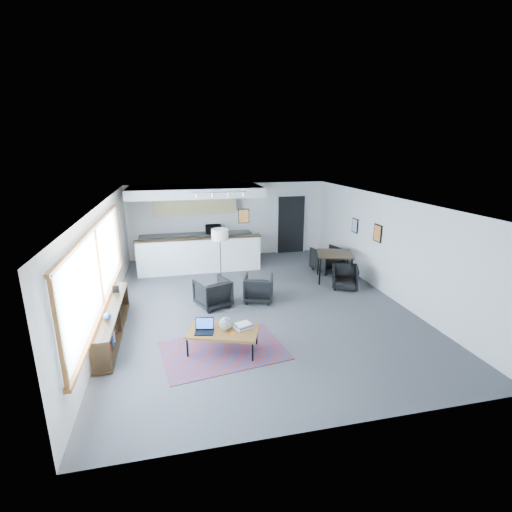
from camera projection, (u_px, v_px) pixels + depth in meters
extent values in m
cube|color=#47474A|center=(257.00, 303.00, 9.41)|extent=(7.00, 9.00, 0.01)
cube|color=white|center=(257.00, 200.00, 8.68)|extent=(7.00, 9.00, 0.01)
cube|color=silver|center=(229.00, 220.00, 13.26)|extent=(7.00, 0.01, 2.60)
cube|color=silver|center=(334.00, 346.00, 4.82)|extent=(7.00, 0.01, 2.60)
cube|color=silver|center=(105.00, 263.00, 8.30)|extent=(0.01, 9.00, 2.60)
cube|color=silver|center=(386.00, 246.00, 9.78)|extent=(0.01, 9.00, 2.60)
cube|color=#8CBFFF|center=(98.00, 266.00, 7.41)|extent=(0.02, 5.80, 1.55)
cube|color=brown|center=(104.00, 303.00, 7.64)|extent=(0.10, 5.95, 0.06)
cube|color=brown|center=(94.00, 227.00, 7.19)|extent=(0.06, 5.95, 0.06)
cube|color=brown|center=(59.00, 335.00, 4.70)|extent=(0.06, 0.06, 1.60)
cube|color=brown|center=(99.00, 266.00, 7.41)|extent=(0.06, 0.06, 1.60)
cube|color=brown|center=(118.00, 235.00, 10.13)|extent=(0.06, 0.06, 1.60)
cube|color=black|center=(111.00, 308.00, 7.60)|extent=(0.35, 3.00, 0.05)
cube|color=black|center=(114.00, 333.00, 7.76)|extent=(0.35, 3.00, 0.05)
cube|color=black|center=(101.00, 358.00, 6.32)|extent=(0.33, 0.04, 0.55)
cube|color=black|center=(113.00, 321.00, 7.68)|extent=(0.33, 0.04, 0.55)
cube|color=black|center=(121.00, 295.00, 9.04)|extent=(0.33, 0.04, 0.55)
cube|color=#3359A5|center=(103.00, 361.00, 6.50)|extent=(0.18, 0.04, 0.20)
cube|color=silver|center=(105.00, 356.00, 6.66)|extent=(0.18, 0.04, 0.22)
cube|color=maroon|center=(106.00, 350.00, 6.82)|extent=(0.18, 0.04, 0.24)
cube|color=black|center=(108.00, 347.00, 6.98)|extent=(0.18, 0.04, 0.20)
cube|color=#3359A5|center=(109.00, 342.00, 7.14)|extent=(0.18, 0.04, 0.22)
cube|color=silver|center=(110.00, 337.00, 7.29)|extent=(0.18, 0.04, 0.24)
cube|color=maroon|center=(111.00, 334.00, 7.46)|extent=(0.18, 0.04, 0.20)
cube|color=black|center=(113.00, 330.00, 7.62)|extent=(0.18, 0.04, 0.22)
cube|color=#3359A5|center=(114.00, 326.00, 7.77)|extent=(0.18, 0.03, 0.24)
cube|color=silver|center=(115.00, 323.00, 7.94)|extent=(0.18, 0.03, 0.20)
cube|color=maroon|center=(116.00, 319.00, 8.09)|extent=(0.18, 0.03, 0.22)
cube|color=black|center=(117.00, 315.00, 8.25)|extent=(0.18, 0.04, 0.24)
cube|color=black|center=(116.00, 289.00, 8.31)|extent=(0.14, 0.02, 0.18)
sphere|color=#264C99|center=(107.00, 316.00, 7.01)|extent=(0.14, 0.14, 0.14)
cube|color=white|center=(200.00, 256.00, 11.53)|extent=(3.80, 0.25, 1.10)
cube|color=black|center=(199.00, 238.00, 11.37)|extent=(3.85, 0.32, 0.04)
cube|color=white|center=(197.00, 247.00, 12.91)|extent=(3.80, 0.60, 0.90)
cube|color=#2D2D2D|center=(196.00, 234.00, 12.78)|extent=(3.82, 0.62, 0.04)
cube|color=tan|center=(195.00, 204.00, 12.63)|extent=(2.80, 0.35, 0.70)
cube|color=white|center=(195.00, 191.00, 11.84)|extent=(4.20, 1.80, 0.30)
cube|color=black|center=(244.00, 216.00, 11.50)|extent=(0.35, 0.03, 0.45)
cube|color=orange|center=(244.00, 216.00, 11.48)|extent=(0.30, 0.01, 0.40)
cube|color=black|center=(291.00, 225.00, 13.74)|extent=(1.00, 0.12, 2.10)
cube|color=white|center=(277.00, 225.00, 13.64)|extent=(0.06, 0.10, 2.10)
cube|color=white|center=(304.00, 224.00, 13.86)|extent=(0.06, 0.10, 2.10)
cube|color=white|center=(291.00, 196.00, 13.45)|extent=(1.10, 0.10, 0.06)
cube|color=silver|center=(219.00, 192.00, 10.62)|extent=(1.60, 0.04, 0.04)
cylinder|color=silver|center=(197.00, 196.00, 10.51)|extent=(0.07, 0.07, 0.09)
cylinder|color=silver|center=(213.00, 195.00, 10.60)|extent=(0.07, 0.07, 0.09)
cylinder|color=silver|center=(228.00, 195.00, 10.70)|extent=(0.07, 0.07, 0.09)
cylinder|color=silver|center=(243.00, 194.00, 10.79)|extent=(0.07, 0.07, 0.09)
cube|color=black|center=(378.00, 233.00, 10.08)|extent=(0.03, 0.38, 0.48)
cube|color=orange|center=(377.00, 233.00, 10.08)|extent=(0.00, 0.32, 0.42)
cube|color=black|center=(355.00, 226.00, 11.31)|extent=(0.03, 0.34, 0.44)
cube|color=#859FC5|center=(355.00, 226.00, 11.31)|extent=(0.00, 0.28, 0.38)
cube|color=#552D42|center=(223.00, 350.00, 7.18)|extent=(2.51, 1.90, 0.01)
cube|color=brown|center=(223.00, 332.00, 7.07)|extent=(1.49, 1.13, 0.05)
cube|color=black|center=(187.00, 348.00, 6.91)|extent=(0.04, 0.04, 0.39)
cube|color=black|center=(197.00, 332.00, 7.50)|extent=(0.04, 0.04, 0.39)
cube|color=black|center=(253.00, 352.00, 6.77)|extent=(0.04, 0.04, 0.39)
cube|color=black|center=(257.00, 336.00, 7.35)|extent=(0.04, 0.04, 0.39)
cube|color=black|center=(219.00, 341.00, 6.79)|extent=(1.20, 0.46, 0.03)
cube|color=black|center=(226.00, 326.00, 7.37)|extent=(1.20, 0.46, 0.03)
cube|color=black|center=(204.00, 332.00, 6.96)|extent=(0.39, 0.32, 0.02)
cube|color=black|center=(205.00, 323.00, 7.05)|extent=(0.35, 0.13, 0.23)
cube|color=blue|center=(205.00, 323.00, 7.05)|extent=(0.32, 0.11, 0.20)
sphere|color=gray|center=(226.00, 324.00, 7.06)|extent=(0.25, 0.25, 0.25)
cube|color=silver|center=(243.00, 327.00, 7.16)|extent=(0.40, 0.36, 0.04)
cube|color=#3359A5|center=(243.00, 325.00, 7.15)|extent=(0.36, 0.33, 0.03)
cube|color=silver|center=(243.00, 324.00, 7.12)|extent=(0.33, 0.30, 0.03)
cube|color=#E5590C|center=(233.00, 333.00, 6.94)|extent=(0.13, 0.13, 0.01)
imported|color=black|center=(213.00, 292.00, 9.09)|extent=(0.96, 0.93, 0.77)
imported|color=black|center=(259.00, 287.00, 9.45)|extent=(0.88, 0.85, 0.73)
cylinder|color=black|center=(221.00, 284.00, 10.65)|extent=(0.31, 0.31, 0.03)
cylinder|color=black|center=(221.00, 261.00, 10.45)|extent=(0.03, 0.03, 1.38)
cylinder|color=beige|center=(220.00, 235.00, 10.24)|extent=(0.51, 0.51, 0.31)
cube|color=black|center=(335.00, 254.00, 10.81)|extent=(1.25, 1.25, 0.04)
cylinder|color=black|center=(320.00, 272.00, 10.55)|extent=(0.06, 0.06, 0.79)
cylinder|color=black|center=(318.00, 262.00, 11.39)|extent=(0.06, 0.06, 0.79)
cylinder|color=black|center=(351.00, 273.00, 10.46)|extent=(0.06, 0.06, 0.79)
cylinder|color=black|center=(347.00, 263.00, 11.30)|extent=(0.06, 0.06, 0.79)
imported|color=black|center=(345.00, 278.00, 10.33)|extent=(0.75, 0.73, 0.60)
imported|color=black|center=(327.00, 260.00, 11.73)|extent=(0.85, 0.82, 0.72)
imported|color=black|center=(213.00, 228.00, 12.85)|extent=(0.53, 0.30, 0.35)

